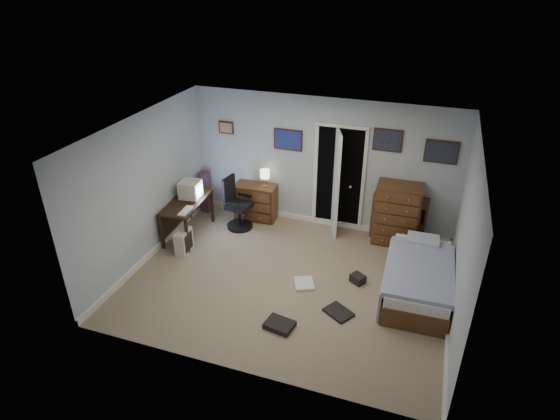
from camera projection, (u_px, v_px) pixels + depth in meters
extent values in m
cube|color=gray|center=(287.00, 281.00, 7.59)|extent=(5.00, 4.00, 0.02)
cube|color=black|center=(186.00, 202.00, 8.53)|extent=(0.64, 1.25, 0.04)
cube|color=black|center=(162.00, 232.00, 8.27)|extent=(0.05, 0.05, 0.66)
cube|color=black|center=(187.00, 236.00, 8.15)|extent=(0.05, 0.05, 0.66)
cube|color=black|center=(189.00, 204.00, 9.23)|extent=(0.05, 0.05, 0.66)
cube|color=black|center=(212.00, 207.00, 9.12)|extent=(0.05, 0.05, 0.66)
cube|color=black|center=(175.00, 215.00, 8.73)|extent=(0.10, 1.12, 0.47)
cube|color=beige|center=(190.00, 189.00, 8.56)|extent=(0.38, 0.36, 0.32)
cube|color=#8CB2F2|center=(200.00, 190.00, 8.51)|extent=(0.03, 0.26, 0.21)
cube|color=beige|center=(191.00, 198.00, 8.63)|extent=(0.25, 0.25, 0.02)
cube|color=beige|center=(186.00, 211.00, 8.17)|extent=(0.16, 0.38, 0.02)
cube|color=beige|center=(184.00, 241.00, 8.24)|extent=(0.21, 0.40, 0.42)
cube|color=black|center=(189.00, 242.00, 8.21)|extent=(0.02, 0.28, 0.33)
cylinder|color=black|center=(240.00, 226.00, 9.07)|extent=(0.56, 0.56, 0.06)
cylinder|color=black|center=(239.00, 216.00, 8.97)|extent=(0.06, 0.06, 0.38)
cube|color=black|center=(239.00, 206.00, 8.87)|extent=(0.47, 0.47, 0.08)
cube|color=black|center=(229.00, 190.00, 8.81)|extent=(0.11, 0.38, 0.52)
cube|color=black|center=(232.00, 205.00, 8.62)|extent=(0.29, 0.09, 0.04)
cube|color=black|center=(245.00, 195.00, 8.98)|extent=(0.29, 0.09, 0.04)
cube|color=maroon|center=(206.00, 192.00, 9.48)|extent=(0.18, 0.18, 0.87)
cube|color=#58301B|center=(256.00, 202.00, 9.25)|extent=(0.83, 0.45, 0.72)
cylinder|color=gold|center=(265.00, 186.00, 9.02)|extent=(0.11, 0.11, 0.02)
cylinder|color=gold|center=(265.00, 181.00, 8.96)|extent=(0.02, 0.02, 0.22)
cylinder|color=beige|center=(265.00, 174.00, 8.89)|extent=(0.19, 0.19, 0.16)
cube|color=black|center=(343.00, 172.00, 8.93)|extent=(0.90, 0.60, 2.00)
cube|color=white|center=(315.00, 176.00, 8.78)|extent=(0.06, 0.05, 2.00)
cube|color=white|center=(363.00, 183.00, 8.52)|extent=(0.06, 0.05, 2.00)
cube|color=white|center=(342.00, 126.00, 8.17)|extent=(0.96, 0.05, 0.06)
cube|color=white|center=(335.00, 181.00, 8.57)|extent=(0.31, 0.77, 2.00)
sphere|color=gold|center=(350.00, 187.00, 8.36)|extent=(0.06, 0.06, 0.06)
cube|color=#58301B|center=(397.00, 214.00, 8.34)|extent=(0.79, 0.48, 1.16)
cube|color=#58301B|center=(399.00, 218.00, 8.50)|extent=(0.98, 0.28, 0.88)
cube|color=black|center=(399.00, 212.00, 8.37)|extent=(0.90, 0.13, 0.29)
cube|color=maroon|center=(399.00, 214.00, 8.39)|extent=(0.78, 0.15, 0.21)
cube|color=#58301B|center=(417.00, 285.00, 7.22)|extent=(0.96, 1.87, 0.32)
cube|color=white|center=(419.00, 272.00, 7.10)|extent=(0.93, 1.83, 0.17)
cube|color=#4F5894|center=(420.00, 270.00, 6.97)|extent=(1.01, 1.59, 0.09)
cube|color=#4F5894|center=(385.00, 277.00, 7.22)|extent=(0.07, 1.57, 0.50)
cube|color=#7F8CCB|center=(423.00, 241.00, 7.61)|extent=(0.52, 0.36, 0.12)
cube|color=#331E11|center=(226.00, 128.00, 8.95)|extent=(0.30, 0.03, 0.24)
cube|color=#985553|center=(226.00, 128.00, 8.93)|extent=(0.25, 0.01, 0.19)
cube|color=#331E11|center=(288.00, 140.00, 8.64)|extent=(0.55, 0.03, 0.40)
cube|color=#0D0B4E|center=(288.00, 140.00, 8.62)|extent=(0.50, 0.01, 0.35)
cube|color=#331E11|center=(388.00, 140.00, 8.03)|extent=(0.50, 0.03, 0.40)
cube|color=black|center=(387.00, 141.00, 8.01)|extent=(0.45, 0.01, 0.35)
cube|color=#331E11|center=(441.00, 152.00, 7.82)|extent=(0.55, 0.03, 0.40)
cube|color=black|center=(441.00, 152.00, 7.80)|extent=(0.50, 0.01, 0.35)
cube|color=black|center=(338.00, 312.00, 6.86)|extent=(0.49, 0.46, 0.04)
cube|color=silver|center=(304.00, 284.00, 7.46)|extent=(0.41, 0.44, 0.05)
cube|color=black|center=(279.00, 325.00, 6.60)|extent=(0.44, 0.36, 0.08)
cube|color=black|center=(358.00, 279.00, 7.50)|extent=(0.28, 0.27, 0.14)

